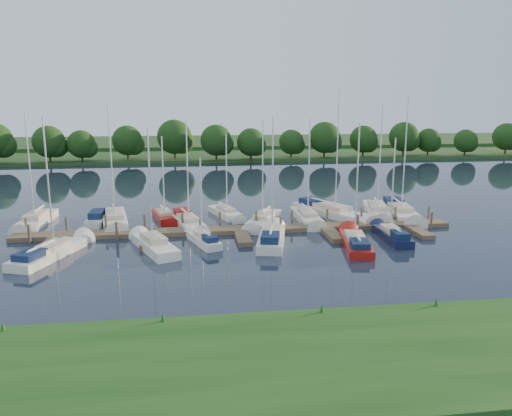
{
  "coord_description": "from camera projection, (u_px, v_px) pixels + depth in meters",
  "views": [
    {
      "loc": [
        -4.5,
        -36.2,
        11.79
      ],
      "look_at": [
        1.53,
        8.0,
        2.2
      ],
      "focal_mm": 35.0,
      "sensor_mm": 36.0,
      "label": 1
    }
  ],
  "objects": [
    {
      "name": "sailboat_n_0",
      "position": [
        36.0,
        222.0,
        48.36
      ],
      "size": [
        2.27,
        8.63,
        11.09
      ],
      "rotation": [
        0.0,
        0.0,
        3.11
      ],
      "color": "white",
      "rests_on": "ground"
    },
    {
      "name": "near_bank",
      "position": [
        294.0,
        361.0,
        22.59
      ],
      "size": [
        90.0,
        10.0,
        0.5
      ],
      "primitive_type": "cube",
      "color": "#1A4513",
      "rests_on": "ground"
    },
    {
      "name": "sailboat_n_7",
      "position": [
        307.0,
        218.0,
        49.92
      ],
      "size": [
        2.07,
        8.26,
        10.54
      ],
      "rotation": [
        0.0,
        0.0,
        3.13
      ],
      "color": "white",
      "rests_on": "ground"
    },
    {
      "name": "sailboat_n_3",
      "position": [
        164.0,
        217.0,
        50.53
      ],
      "size": [
        2.85,
        6.91,
        8.76
      ],
      "rotation": [
        0.0,
        0.0,
        3.36
      ],
      "color": "#A3150F",
      "rests_on": "ground"
    },
    {
      "name": "sailboat_s_4",
      "position": [
        355.0,
        243.0,
        41.21
      ],
      "size": [
        3.23,
        8.34,
        10.44
      ],
      "rotation": [
        0.0,
        0.0,
        -0.19
      ],
      "color": "#A3150F",
      "rests_on": "ground"
    },
    {
      "name": "sailboat_n_9",
      "position": [
        377.0,
        213.0,
        52.55
      ],
      "size": [
        4.21,
        9.49,
        11.95
      ],
      "rotation": [
        0.0,
        0.0,
        2.88
      ],
      "color": "white",
      "rests_on": "ground"
    },
    {
      "name": "distant_hill",
      "position": [
        205.0,
        143.0,
        134.86
      ],
      "size": [
        220.0,
        40.0,
        1.4
      ],
      "primitive_type": "cube",
      "color": "#315927",
      "rests_on": "ground"
    },
    {
      "name": "sailboat_n_6",
      "position": [
        263.0,
        221.0,
        48.74
      ],
      "size": [
        4.61,
        8.11,
        10.5
      ],
      "rotation": [
        0.0,
        0.0,
        2.73
      ],
      "color": "white",
      "rests_on": "ground"
    },
    {
      "name": "sailboat_n_2",
      "position": [
        115.0,
        221.0,
        48.93
      ],
      "size": [
        3.53,
        9.42,
        11.8
      ],
      "rotation": [
        0.0,
        0.0,
        3.31
      ],
      "color": "white",
      "rests_on": "ground"
    },
    {
      "name": "sailboat_n_8",
      "position": [
        332.0,
        213.0,
        52.19
      ],
      "size": [
        6.71,
        10.16,
        13.38
      ],
      "rotation": [
        0.0,
        0.0,
        3.64
      ],
      "color": "white",
      "rests_on": "ground"
    },
    {
      "name": "ground",
      "position": [
        250.0,
        258.0,
        38.14
      ],
      "size": [
        260.0,
        260.0,
        0.0
      ],
      "primitive_type": "plane",
      "color": "black",
      "rests_on": "ground"
    },
    {
      "name": "motorboat",
      "position": [
        97.0,
        220.0,
        49.13
      ],
      "size": [
        1.7,
        5.45,
        1.49
      ],
      "rotation": [
        0.0,
        0.0,
        3.11
      ],
      "color": "white",
      "rests_on": "ground"
    },
    {
      "name": "mooring_pilings",
      "position": [
        239.0,
        224.0,
        46.18
      ],
      "size": [
        38.24,
        2.84,
        2.0
      ],
      "color": "#473D33",
      "rests_on": "ground"
    },
    {
      "name": "sailboat_n_5",
      "position": [
        226.0,
        214.0,
        51.91
      ],
      "size": [
        3.31,
        6.93,
        8.87
      ],
      "rotation": [
        0.0,
        0.0,
        3.44
      ],
      "color": "white",
      "rests_on": "ground"
    },
    {
      "name": "far_shore",
      "position": [
        208.0,
        154.0,
        110.73
      ],
      "size": [
        180.0,
        30.0,
        0.6
      ],
      "primitive_type": "cube",
      "color": "#203C17",
      "rests_on": "ground"
    },
    {
      "name": "treeline",
      "position": [
        215.0,
        141.0,
        97.61
      ],
      "size": [
        147.32,
        9.7,
        8.26
      ],
      "color": "#38281C",
      "rests_on": "ground"
    },
    {
      "name": "sailboat_s_0",
      "position": [
        51.0,
        253.0,
        38.46
      ],
      "size": [
        4.57,
        8.73,
        11.07
      ],
      "rotation": [
        0.0,
        0.0,
        -0.36
      ],
      "color": "white",
      "rests_on": "ground"
    },
    {
      "name": "sailboat_n_10",
      "position": [
        400.0,
        213.0,
        52.21
      ],
      "size": [
        3.65,
        10.29,
        12.86
      ],
      "rotation": [
        0.0,
        0.0,
        2.99
      ],
      "color": "white",
      "rests_on": "ground"
    },
    {
      "name": "sailboat_s_3",
      "position": [
        272.0,
        239.0,
        42.37
      ],
      "size": [
        3.61,
        8.65,
        11.04
      ],
      "rotation": [
        0.0,
        0.0,
        -0.23
      ],
      "color": "white",
      "rests_on": "ground"
    },
    {
      "name": "sailboat_s_1",
      "position": [
        154.0,
        246.0,
        40.31
      ],
      "size": [
        4.22,
        7.82,
        10.27
      ],
      "rotation": [
        0.0,
        0.0,
        0.38
      ],
      "color": "white",
      "rests_on": "ground"
    },
    {
      "name": "dock",
      "position": [
        240.0,
        232.0,
        45.18
      ],
      "size": [
        40.0,
        6.0,
        0.4
      ],
      "color": "brown",
      "rests_on": "ground"
    },
    {
      "name": "sailboat_n_4",
      "position": [
        188.0,
        223.0,
        47.88
      ],
      "size": [
        3.66,
        8.34,
        10.55
      ],
      "rotation": [
        0.0,
        0.0,
        3.4
      ],
      "color": "white",
      "rests_on": "ground"
    },
    {
      "name": "sailboat_s_2",
      "position": [
        203.0,
        240.0,
        41.93
      ],
      "size": [
        2.86,
        5.8,
        7.6
      ],
      "rotation": [
        0.0,
        0.0,
        0.32
      ],
      "color": "white",
      "rests_on": "ground"
    },
    {
      "name": "sailboat_s_5",
      "position": [
        392.0,
        236.0,
        43.33
      ],
      "size": [
        2.01,
        7.09,
        9.15
      ],
      "rotation": [
        0.0,
        0.0,
        -0.06
      ],
      "color": "#111739",
      "rests_on": "ground"
    }
  ]
}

